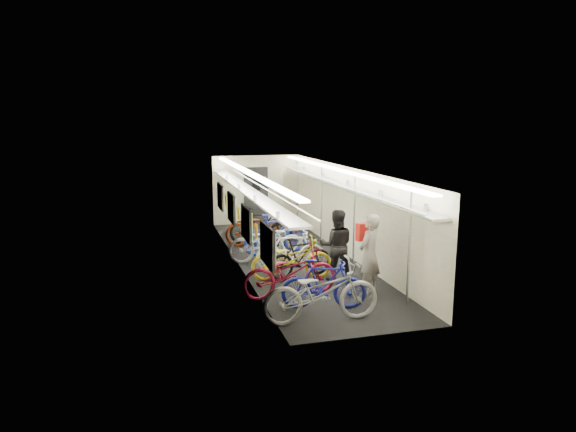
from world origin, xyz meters
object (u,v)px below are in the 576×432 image
bicycle_0 (321,292)px  passenger_mid (336,245)px  passenger_near (369,255)px  backpack (362,232)px  bicycle_1 (324,284)px

bicycle_0 → passenger_mid: (1.13, 2.26, 0.25)m
passenger_near → backpack: bearing=-122.1°
bicycle_0 → backpack: (1.43, 1.51, 0.71)m
bicycle_1 → backpack: backpack is taller
bicycle_0 → bicycle_1: (0.27, 0.62, -0.07)m
bicycle_1 → passenger_near: passenger_near is taller
bicycle_1 → passenger_near: size_ratio=0.96×
bicycle_0 → passenger_near: size_ratio=1.26×
bicycle_0 → bicycle_1: 0.68m
passenger_near → passenger_mid: (-0.33, 1.08, -0.04)m
passenger_mid → backpack: size_ratio=4.33×
passenger_near → passenger_mid: size_ratio=1.05×
passenger_near → passenger_mid: 1.13m
bicycle_0 → passenger_mid: 2.54m
passenger_mid → bicycle_1: bearing=76.5°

